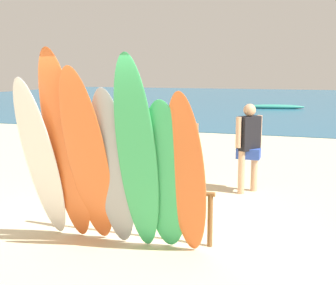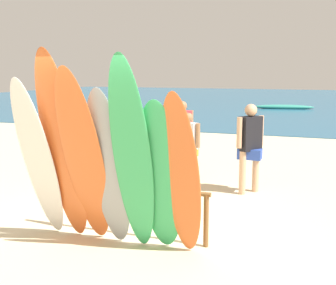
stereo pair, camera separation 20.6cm
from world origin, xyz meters
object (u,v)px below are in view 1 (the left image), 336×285
at_px(surfboard_orange_2, 87,159).
at_px(surfboard_rack, 129,197).
at_px(surfboard_green_5, 165,178).
at_px(surfboard_white_0, 41,161).
at_px(beachgoer_strolling, 249,142).
at_px(beachgoer_near_rack, 186,143).
at_px(surfboard_orange_1, 66,149).
at_px(distant_boat, 275,107).
at_px(surfboard_green_4, 137,157).
at_px(beachgoer_by_water, 179,131).
at_px(surfboard_grey_3, 113,170).
at_px(surfboard_orange_6, 187,176).
at_px(beach_chair_red, 66,156).

bearing_deg(surfboard_orange_2, surfboard_rack, 59.66).
bearing_deg(surfboard_green_5, surfboard_white_0, -179.67).
distance_m(beachgoer_strolling, beachgoer_near_rack, 1.37).
xyz_separation_m(surfboard_orange_1, distant_boat, (0.73, 22.65, -1.18)).
xyz_separation_m(surfboard_orange_1, surfboard_green_4, (1.04, -0.06, -0.04)).
distance_m(surfboard_green_5, beachgoer_by_water, 4.66).
xyz_separation_m(surfboard_grey_3, distant_boat, (0.06, 22.61, -0.94)).
distance_m(surfboard_orange_6, beachgoer_near_rack, 3.74).
xyz_separation_m(surfboard_orange_2, beachgoer_by_water, (-0.19, 4.64, -0.25)).
height_order(surfboard_orange_2, distant_boat, surfboard_orange_2).
xyz_separation_m(surfboard_green_5, surfboard_orange_6, (0.28, -0.02, 0.05)).
height_order(surfboard_white_0, beachgoer_near_rack, surfboard_white_0).
bearing_deg(surfboard_grey_3, surfboard_orange_2, -165.29).
bearing_deg(beachgoer_near_rack, surfboard_rack, -73.55).
relative_size(surfboard_rack, surfboard_orange_1, 0.91).
xyz_separation_m(surfboard_green_5, beach_chair_red, (-3.53, 3.40, -0.58)).
xyz_separation_m(surfboard_white_0, beach_chair_red, (-1.80, 3.52, -0.70)).
xyz_separation_m(surfboard_white_0, surfboard_green_4, (1.42, -0.04, 0.14)).
distance_m(surfboard_green_4, surfboard_green_5, 0.44).
bearing_deg(surfboard_green_4, beachgoer_strolling, 73.96).
xyz_separation_m(surfboard_green_4, distant_boat, (-0.31, 22.71, -1.15)).
distance_m(surfboard_white_0, beachgoer_by_water, 4.66).
relative_size(beachgoer_strolling, beachgoer_near_rack, 1.16).
distance_m(beachgoer_by_water, distant_boat, 18.08).
height_order(surfboard_grey_3, beachgoer_strolling, surfboard_grey_3).
relative_size(surfboard_rack, beachgoer_by_water, 1.50).
relative_size(surfboard_grey_3, beachgoer_by_water, 1.34).
xyz_separation_m(surfboard_grey_3, beach_chair_red, (-2.84, 3.46, -0.64)).
distance_m(beachgoer_near_rack, distant_boat, 19.00).
distance_m(beachgoer_strolling, distant_boat, 19.35).
bearing_deg(beachgoer_near_rack, surfboard_orange_2, -78.76).
bearing_deg(beachgoer_near_rack, surfboard_orange_6, -58.66).
distance_m(surfboard_orange_2, beachgoer_strolling, 3.75).
bearing_deg(surfboard_orange_6, surfboard_grey_3, -171.71).
bearing_deg(surfboard_grey_3, beach_chair_red, 130.53).
relative_size(surfboard_orange_6, beach_chair_red, 2.62).
xyz_separation_m(surfboard_grey_3, surfboard_green_5, (0.69, 0.06, -0.07)).
relative_size(surfboard_rack, beach_chair_red, 2.99).
bearing_deg(beach_chair_red, beachgoer_strolling, 14.56).
bearing_deg(beachgoer_by_water, surfboard_white_0, 29.02).
distance_m(surfboard_rack, beach_chair_red, 4.12).
relative_size(surfboard_orange_6, beachgoer_strolling, 1.26).
distance_m(surfboard_rack, surfboard_green_4, 0.99).
xyz_separation_m(surfboard_green_5, distant_boat, (-0.63, 22.55, -0.88)).
relative_size(surfboard_orange_2, beach_chair_red, 3.05).
bearing_deg(surfboard_white_0, surfboard_orange_1, 7.62).
height_order(surfboard_white_0, surfboard_orange_6, surfboard_white_0).
bearing_deg(surfboard_green_4, surfboard_orange_6, 11.45).
distance_m(surfboard_orange_2, surfboard_orange_6, 1.31).
relative_size(surfboard_green_4, beachgoer_near_rack, 1.78).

